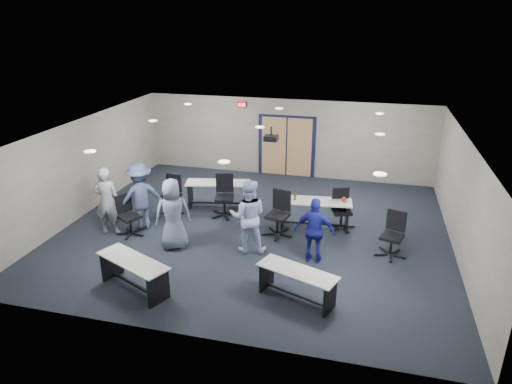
% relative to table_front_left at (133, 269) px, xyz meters
% --- Properties ---
extents(floor, '(10.00, 10.00, 0.00)m').
position_rel_table_front_left_xyz_m(floor, '(1.73, 3.39, -0.48)').
color(floor, black).
rests_on(floor, ground).
extents(back_wall, '(10.00, 0.04, 2.70)m').
position_rel_table_front_left_xyz_m(back_wall, '(1.73, 7.89, 0.87)').
color(back_wall, gray).
rests_on(back_wall, floor).
extents(front_wall, '(10.00, 0.04, 2.70)m').
position_rel_table_front_left_xyz_m(front_wall, '(1.73, -1.11, 0.87)').
color(front_wall, gray).
rests_on(front_wall, floor).
extents(left_wall, '(0.04, 9.00, 2.70)m').
position_rel_table_front_left_xyz_m(left_wall, '(-3.27, 3.39, 0.87)').
color(left_wall, gray).
rests_on(left_wall, floor).
extents(right_wall, '(0.04, 9.00, 2.70)m').
position_rel_table_front_left_xyz_m(right_wall, '(6.73, 3.39, 0.87)').
color(right_wall, gray).
rests_on(right_wall, floor).
extents(ceiling, '(10.00, 9.00, 0.04)m').
position_rel_table_front_left_xyz_m(ceiling, '(1.73, 3.39, 2.22)').
color(ceiling, white).
rests_on(ceiling, back_wall).
extents(double_door, '(2.00, 0.07, 2.20)m').
position_rel_table_front_left_xyz_m(double_door, '(1.73, 7.86, 0.57)').
color(double_door, black).
rests_on(double_door, back_wall).
extents(exit_sign, '(0.32, 0.07, 0.18)m').
position_rel_table_front_left_xyz_m(exit_sign, '(0.13, 7.84, 1.97)').
color(exit_sign, black).
rests_on(exit_sign, back_wall).
extents(ceiling_projector, '(0.35, 0.32, 0.37)m').
position_rel_table_front_left_xyz_m(ceiling_projector, '(2.03, 3.89, 1.93)').
color(ceiling_projector, black).
rests_on(ceiling_projector, ceiling).
extents(ceiling_can_lights, '(6.24, 5.74, 0.02)m').
position_rel_table_front_left_xyz_m(ceiling_can_lights, '(1.73, 3.64, 2.19)').
color(ceiling_can_lights, white).
rests_on(ceiling_can_lights, ceiling).
extents(table_front_left, '(1.81, 1.23, 0.70)m').
position_rel_table_front_left_xyz_m(table_front_left, '(0.00, 0.00, 0.00)').
color(table_front_left, beige).
rests_on(table_front_left, floor).
extents(table_front_right, '(1.73, 1.10, 0.67)m').
position_rel_table_front_left_xyz_m(table_front_right, '(3.34, 0.48, -0.02)').
color(table_front_right, beige).
rests_on(table_front_right, floor).
extents(table_back_left, '(1.96, 0.99, 0.76)m').
position_rel_table_front_left_xyz_m(table_back_left, '(0.29, 4.62, 0.04)').
color(table_back_left, beige).
rests_on(table_back_left, floor).
extents(table_back_right, '(1.98, 0.84, 1.07)m').
position_rel_table_front_left_xyz_m(table_back_right, '(3.25, 3.88, 0.06)').
color(table_back_right, beige).
rests_on(table_back_right, floor).
extents(chair_back_a, '(0.76, 0.76, 1.11)m').
position_rel_table_front_left_xyz_m(chair_back_a, '(-0.89, 3.85, 0.08)').
color(chair_back_a, black).
rests_on(chair_back_a, floor).
extents(chair_back_b, '(0.90, 0.90, 1.19)m').
position_rel_table_front_left_xyz_m(chair_back_b, '(0.68, 4.01, 0.11)').
color(chair_back_b, black).
rests_on(chair_back_b, floor).
extents(chair_back_c, '(0.89, 0.89, 1.18)m').
position_rel_table_front_left_xyz_m(chair_back_c, '(2.38, 3.19, 0.11)').
color(chair_back_c, black).
rests_on(chair_back_c, floor).
extents(chair_back_d, '(0.87, 0.87, 1.09)m').
position_rel_table_front_left_xyz_m(chair_back_d, '(3.96, 3.98, 0.07)').
color(chair_back_d, black).
rests_on(chair_back_d, floor).
extents(chair_loose_left, '(0.92, 0.92, 1.07)m').
position_rel_table_front_left_xyz_m(chair_loose_left, '(-1.33, 2.29, 0.05)').
color(chair_loose_left, black).
rests_on(chair_loose_left, floor).
extents(chair_loose_right, '(0.86, 0.86, 1.09)m').
position_rel_table_front_left_xyz_m(chair_loose_right, '(5.22, 2.78, 0.07)').
color(chair_loose_right, black).
rests_on(chair_loose_right, floor).
extents(person_gray, '(0.74, 0.56, 1.83)m').
position_rel_table_front_left_xyz_m(person_gray, '(-1.89, 2.22, 0.44)').
color(person_gray, gray).
rests_on(person_gray, floor).
extents(person_plaid, '(1.03, 0.90, 1.78)m').
position_rel_table_front_left_xyz_m(person_plaid, '(0.06, 1.93, 0.41)').
color(person_plaid, slate).
rests_on(person_plaid, floor).
extents(person_lightblue, '(1.00, 0.84, 1.83)m').
position_rel_table_front_left_xyz_m(person_lightblue, '(1.86, 2.21, 0.44)').
color(person_lightblue, '#C0D0FF').
rests_on(person_lightblue, floor).
extents(person_navy, '(0.95, 0.45, 1.58)m').
position_rel_table_front_left_xyz_m(person_navy, '(3.48, 2.08, 0.31)').
color(person_navy, navy).
rests_on(person_navy, floor).
extents(person_back, '(1.34, 1.29, 1.83)m').
position_rel_table_front_left_xyz_m(person_back, '(-1.21, 2.72, 0.44)').
color(person_back, '#3F4A72').
rests_on(person_back, floor).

